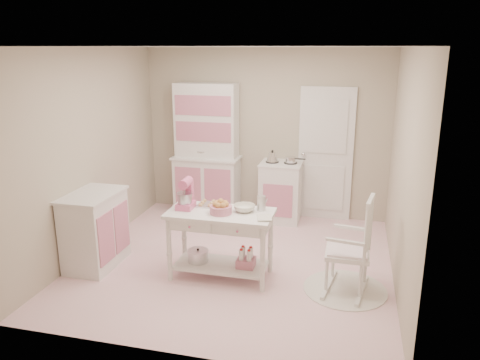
# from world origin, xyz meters

# --- Properties ---
(room_shell) EXTENTS (3.84, 3.84, 2.62)m
(room_shell) POSITION_xyz_m (0.00, 0.00, 1.65)
(room_shell) COLOR pink
(room_shell) RESTS_ON ground
(door) EXTENTS (0.82, 0.05, 2.04)m
(door) POSITION_xyz_m (0.95, 1.87, 1.02)
(door) COLOR white
(door) RESTS_ON ground
(hutch) EXTENTS (1.06, 0.50, 2.08)m
(hutch) POSITION_xyz_m (-0.89, 1.66, 1.04)
(hutch) COLOR white
(hutch) RESTS_ON ground
(stove) EXTENTS (0.62, 0.57, 0.92)m
(stove) POSITION_xyz_m (0.31, 1.61, 0.46)
(stove) COLOR white
(stove) RESTS_ON ground
(base_cabinet) EXTENTS (0.54, 0.84, 0.92)m
(base_cabinet) POSITION_xyz_m (-1.63, -0.48, 0.46)
(base_cabinet) COLOR white
(base_cabinet) RESTS_ON ground
(lace_rug) EXTENTS (0.92, 0.92, 0.01)m
(lace_rug) POSITION_xyz_m (1.36, -0.39, 0.01)
(lace_rug) COLOR white
(lace_rug) RESTS_ON ground
(rocking_chair) EXTENTS (0.58, 0.78, 1.10)m
(rocking_chair) POSITION_xyz_m (1.36, -0.39, 0.55)
(rocking_chair) COLOR white
(rocking_chair) RESTS_ON ground
(work_table) EXTENTS (1.20, 0.60, 0.80)m
(work_table) POSITION_xyz_m (-0.06, -0.40, 0.40)
(work_table) COLOR white
(work_table) RESTS_ON ground
(stand_mixer) EXTENTS (0.21, 0.28, 0.34)m
(stand_mixer) POSITION_xyz_m (-0.48, -0.38, 0.97)
(stand_mixer) COLOR #DE5D90
(stand_mixer) RESTS_ON work_table
(cookie_tray) EXTENTS (0.34, 0.24, 0.02)m
(cookie_tray) POSITION_xyz_m (-0.21, -0.22, 0.81)
(cookie_tray) COLOR silver
(cookie_tray) RESTS_ON work_table
(bread_basket) EXTENTS (0.25, 0.25, 0.09)m
(bread_basket) POSITION_xyz_m (-0.04, -0.45, 0.85)
(bread_basket) COLOR #C4708A
(bread_basket) RESTS_ON work_table
(mixing_bowl) EXTENTS (0.24, 0.24, 0.08)m
(mixing_bowl) POSITION_xyz_m (0.20, -0.32, 0.84)
(mixing_bowl) COLOR silver
(mixing_bowl) RESTS_ON work_table
(metal_pitcher) EXTENTS (0.10, 0.10, 0.17)m
(metal_pitcher) POSITION_xyz_m (0.38, -0.24, 0.89)
(metal_pitcher) COLOR silver
(metal_pitcher) RESTS_ON work_table
(recipe_book) EXTENTS (0.20, 0.24, 0.02)m
(recipe_book) POSITION_xyz_m (0.39, -0.52, 0.81)
(recipe_book) COLOR silver
(recipe_book) RESTS_ON work_table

